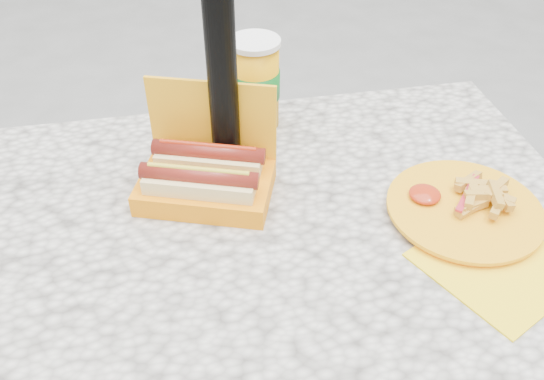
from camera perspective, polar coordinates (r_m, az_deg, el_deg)
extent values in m
cube|color=beige|center=(0.97, -3.02, -5.39)|extent=(1.20, 0.80, 0.05)
cylinder|color=black|center=(1.50, -23.84, -9.61)|extent=(0.07, 0.07, 0.70)
cylinder|color=black|center=(1.55, 14.35, -4.78)|extent=(0.07, 0.07, 0.70)
cube|color=orange|center=(1.01, -6.55, 0.31)|extent=(0.26, 0.21, 0.04)
cube|color=orange|center=(1.01, -5.95, 7.03)|extent=(0.22, 0.08, 0.15)
cube|color=beige|center=(0.97, -7.12, 0.10)|extent=(0.19, 0.11, 0.05)
cylinder|color=maroon|center=(0.95, -7.26, 1.41)|extent=(0.20, 0.09, 0.03)
cylinder|color=gold|center=(0.95, -7.33, 2.06)|extent=(0.16, 0.07, 0.01)
cube|color=beige|center=(1.02, -6.20, 2.51)|extent=(0.19, 0.11, 0.05)
cylinder|color=maroon|center=(1.01, -6.31, 3.79)|extent=(0.20, 0.09, 0.03)
cylinder|color=#A6250D|center=(1.00, -6.37, 4.42)|extent=(0.16, 0.07, 0.01)
cube|color=yellow|center=(0.96, 21.36, -6.86)|extent=(0.27, 0.27, 0.00)
cylinder|color=orange|center=(1.03, 18.49, -1.89)|extent=(0.25, 0.25, 0.01)
cylinder|color=orange|center=(1.02, 18.54, -1.70)|extent=(0.26, 0.26, 0.01)
cube|color=gold|center=(1.02, 18.67, -1.02)|extent=(0.05, 0.06, 0.02)
cube|color=gold|center=(1.02, 21.52, -1.45)|extent=(0.05, 0.05, 0.01)
cube|color=gold|center=(1.06, 18.87, 0.81)|extent=(0.06, 0.04, 0.02)
cube|color=gold|center=(1.04, 21.34, 0.14)|extent=(0.06, 0.05, 0.01)
cube|color=gold|center=(1.02, 20.19, -0.51)|extent=(0.06, 0.03, 0.01)
cube|color=gold|center=(1.01, 19.16, -1.58)|extent=(0.06, 0.03, 0.01)
cube|color=gold|center=(1.01, 19.15, -1.69)|extent=(0.06, 0.04, 0.02)
cube|color=gold|center=(1.01, 19.11, -0.54)|extent=(0.05, 0.06, 0.01)
cube|color=gold|center=(1.05, 19.35, 0.56)|extent=(0.06, 0.04, 0.02)
cube|color=gold|center=(1.02, 21.25, -0.43)|extent=(0.03, 0.06, 0.02)
cube|color=gold|center=(1.03, 21.32, -0.58)|extent=(0.05, 0.05, 0.01)
cube|color=gold|center=(1.03, 20.60, -0.07)|extent=(0.06, 0.03, 0.01)
cube|color=gold|center=(1.04, 21.87, -0.62)|extent=(0.02, 0.06, 0.01)
ellipsoid|color=#A6250D|center=(1.02, 14.91, -0.39)|extent=(0.05, 0.05, 0.02)
cube|color=#B0232E|center=(1.02, 18.82, -0.27)|extent=(0.08, 0.09, 0.00)
cylinder|color=#EC9C08|center=(1.16, -1.64, 10.28)|extent=(0.09, 0.09, 0.18)
cylinder|color=#0B621A|center=(1.16, -1.65, 10.50)|extent=(0.10, 0.10, 0.06)
cylinder|color=white|center=(1.12, -1.73, 14.43)|extent=(0.10, 0.10, 0.01)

